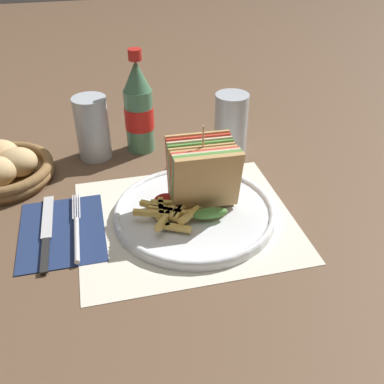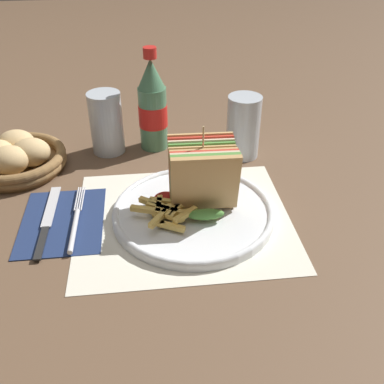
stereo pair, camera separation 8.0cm
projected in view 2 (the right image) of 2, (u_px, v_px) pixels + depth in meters
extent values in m
plane|color=brown|center=(184.00, 223.00, 0.79)|extent=(4.00, 4.00, 0.00)
cube|color=silver|center=(183.00, 219.00, 0.80)|extent=(0.38, 0.33, 0.00)
cylinder|color=white|center=(193.00, 213.00, 0.80)|extent=(0.29, 0.29, 0.01)
torus|color=white|center=(193.00, 210.00, 0.80)|extent=(0.29, 0.29, 0.01)
cube|color=tan|center=(205.00, 183.00, 0.75)|extent=(0.12, 0.03, 0.11)
cube|color=#518E3D|center=(204.00, 181.00, 0.76)|extent=(0.12, 0.03, 0.11)
cube|color=beige|center=(204.00, 179.00, 0.77)|extent=(0.12, 0.03, 0.11)
cube|color=red|center=(203.00, 177.00, 0.78)|extent=(0.12, 0.03, 0.11)
cube|color=tan|center=(203.00, 175.00, 0.79)|extent=(0.12, 0.03, 0.11)
ellipsoid|color=#518E3D|center=(206.00, 214.00, 0.76)|extent=(0.06, 0.02, 0.02)
cube|color=tan|center=(203.00, 178.00, 0.78)|extent=(0.12, 0.03, 0.11)
cube|color=#518E3D|center=(202.00, 175.00, 0.79)|extent=(0.12, 0.03, 0.11)
cube|color=beige|center=(202.00, 171.00, 0.79)|extent=(0.12, 0.03, 0.11)
cube|color=red|center=(201.00, 168.00, 0.80)|extent=(0.12, 0.03, 0.11)
cube|color=tan|center=(201.00, 165.00, 0.80)|extent=(0.12, 0.03, 0.11)
ellipsoid|color=#518E3D|center=(202.00, 198.00, 0.80)|extent=(0.06, 0.02, 0.02)
cylinder|color=tan|center=(203.00, 166.00, 0.77)|extent=(0.00, 0.00, 0.15)
cube|color=#E0B756|center=(171.00, 214.00, 0.77)|extent=(0.05, 0.05, 0.01)
cube|color=#E0B756|center=(172.00, 212.00, 0.78)|extent=(0.07, 0.01, 0.01)
cube|color=#E0B756|center=(171.00, 226.00, 0.75)|extent=(0.05, 0.03, 0.01)
cube|color=#E0B756|center=(155.00, 215.00, 0.77)|extent=(0.03, 0.07, 0.01)
cube|color=#E0B756|center=(159.00, 205.00, 0.78)|extent=(0.02, 0.05, 0.01)
cube|color=#E0B756|center=(151.00, 203.00, 0.79)|extent=(0.04, 0.04, 0.01)
cube|color=#E0B756|center=(166.00, 202.00, 0.79)|extent=(0.06, 0.03, 0.01)
cube|color=#E0B756|center=(148.00, 209.00, 0.77)|extent=(0.06, 0.03, 0.01)
cube|color=#E0B756|center=(165.00, 210.00, 0.77)|extent=(0.07, 0.04, 0.01)
cube|color=#E0B756|center=(178.00, 207.00, 0.77)|extent=(0.04, 0.06, 0.01)
cube|color=#E0B756|center=(183.00, 215.00, 0.76)|extent=(0.05, 0.04, 0.01)
cube|color=#E0B756|center=(160.00, 217.00, 0.75)|extent=(0.04, 0.05, 0.01)
cube|color=#E0B756|center=(174.00, 206.00, 0.78)|extent=(0.05, 0.02, 0.01)
cube|color=#E0B756|center=(176.00, 209.00, 0.77)|extent=(0.04, 0.05, 0.01)
ellipsoid|color=maroon|center=(165.00, 198.00, 0.81)|extent=(0.04, 0.03, 0.01)
cube|color=navy|center=(62.00, 221.00, 0.79)|extent=(0.14, 0.19, 0.00)
cylinder|color=silver|center=(74.00, 230.00, 0.76)|extent=(0.01, 0.11, 0.01)
cylinder|color=silver|center=(77.00, 199.00, 0.84)|extent=(0.00, 0.08, 0.00)
cylinder|color=silver|center=(79.00, 199.00, 0.84)|extent=(0.00, 0.08, 0.00)
cylinder|color=silver|center=(81.00, 198.00, 0.84)|extent=(0.00, 0.08, 0.00)
cylinder|color=silver|center=(83.00, 198.00, 0.84)|extent=(0.00, 0.08, 0.00)
cube|color=black|center=(41.00, 243.00, 0.74)|extent=(0.01, 0.08, 0.00)
cube|color=silver|center=(51.00, 206.00, 0.82)|extent=(0.02, 0.13, 0.00)
cylinder|color=#4C7F5B|center=(153.00, 118.00, 0.99)|extent=(0.06, 0.06, 0.14)
cylinder|color=red|center=(153.00, 115.00, 0.99)|extent=(0.06, 0.06, 0.05)
cone|color=#4C7F5B|center=(151.00, 73.00, 0.93)|extent=(0.06, 0.06, 0.06)
cylinder|color=red|center=(150.00, 53.00, 0.91)|extent=(0.03, 0.03, 0.02)
cylinder|color=silver|center=(243.00, 127.00, 0.96)|extent=(0.07, 0.07, 0.14)
cylinder|color=silver|center=(106.00, 123.00, 0.97)|extent=(0.07, 0.07, 0.14)
cylinder|color=olive|center=(18.00, 166.00, 0.94)|extent=(0.19, 0.19, 0.01)
torus|color=olive|center=(17.00, 162.00, 0.94)|extent=(0.20, 0.20, 0.02)
torus|color=olive|center=(16.00, 157.00, 0.93)|extent=(0.20, 0.20, 0.02)
ellipsoid|color=tan|center=(31.00, 152.00, 0.92)|extent=(0.08, 0.07, 0.06)
ellipsoid|color=tan|center=(16.00, 143.00, 0.95)|extent=(0.08, 0.07, 0.06)
ellipsoid|color=tan|center=(9.00, 160.00, 0.89)|extent=(0.08, 0.07, 0.06)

